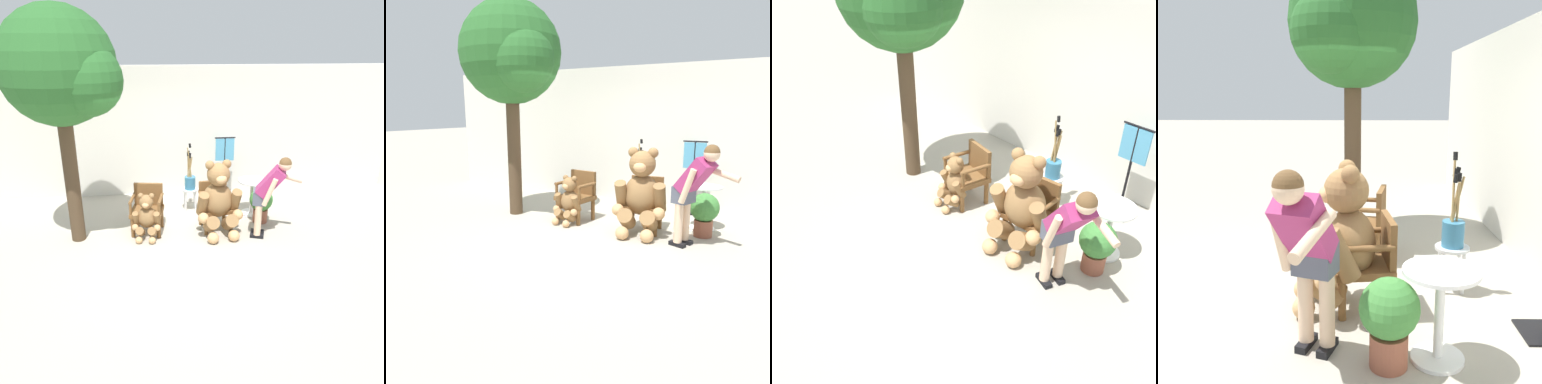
# 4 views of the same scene
# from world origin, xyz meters

# --- Properties ---
(ground_plane) EXTENTS (60.00, 60.00, 0.00)m
(ground_plane) POSITION_xyz_m (0.00, 0.00, 0.00)
(ground_plane) COLOR #A8A091
(back_wall) EXTENTS (10.00, 0.16, 2.80)m
(back_wall) POSITION_xyz_m (0.00, 2.40, 1.40)
(back_wall) COLOR silver
(back_wall) RESTS_ON ground
(wooden_chair_left) EXTENTS (0.64, 0.61, 0.86)m
(wooden_chair_left) POSITION_xyz_m (-0.62, 0.50, 0.46)
(wooden_chair_left) COLOR brown
(wooden_chair_left) RESTS_ON ground
(wooden_chair_right) EXTENTS (0.61, 0.58, 0.86)m
(wooden_chair_right) POSITION_xyz_m (0.62, 0.50, 0.46)
(wooden_chair_right) COLOR brown
(wooden_chair_right) RESTS_ON ground
(teddy_bear_large) EXTENTS (0.83, 0.81, 1.36)m
(teddy_bear_large) POSITION_xyz_m (0.63, 0.24, 0.67)
(teddy_bear_large) COLOR olive
(teddy_bear_large) RESTS_ON ground
(teddy_bear_small) EXTENTS (0.51, 0.51, 0.83)m
(teddy_bear_small) POSITION_xyz_m (-0.63, 0.21, 0.41)
(teddy_bear_small) COLOR olive
(teddy_bear_small) RESTS_ON ground
(person_visitor) EXTENTS (0.89, 0.49, 1.48)m
(person_visitor) POSITION_xyz_m (1.46, 0.02, 0.89)
(person_visitor) COLOR black
(person_visitor) RESTS_ON ground
(white_stool) EXTENTS (0.34, 0.34, 0.46)m
(white_stool) POSITION_xyz_m (0.25, 1.33, 0.36)
(white_stool) COLOR silver
(white_stool) RESTS_ON ground
(brush_bucket) EXTENTS (0.22, 0.22, 0.95)m
(brush_bucket) POSITION_xyz_m (0.25, 1.33, 0.65)
(brush_bucket) COLOR teal
(brush_bucket) RESTS_ON white_stool
(round_side_table) EXTENTS (0.56, 0.56, 0.72)m
(round_side_table) POSITION_xyz_m (1.44, 0.98, 0.45)
(round_side_table) COLOR white
(round_side_table) RESTS_ON ground
(patio_tree) EXTENTS (1.85, 1.76, 3.77)m
(patio_tree) POSITION_xyz_m (-1.76, 0.26, 2.82)
(patio_tree) COLOR #473523
(patio_tree) RESTS_ON ground
(potted_plant) EXTENTS (0.44, 0.44, 0.68)m
(potted_plant) POSITION_xyz_m (1.53, 0.61, 0.40)
(potted_plant) COLOR brown
(potted_plant) RESTS_ON ground
(clothing_display_stand) EXTENTS (0.44, 0.40, 1.36)m
(clothing_display_stand) POSITION_xyz_m (1.07, 1.93, 0.72)
(clothing_display_stand) COLOR black
(clothing_display_stand) RESTS_ON ground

